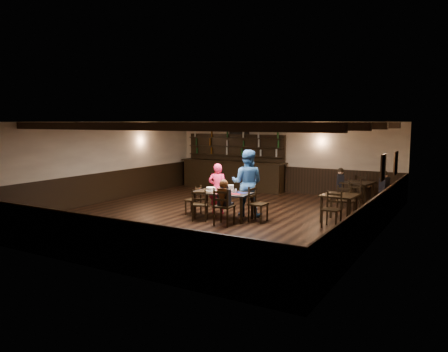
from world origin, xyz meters
The scene contains 25 objects.
ground centered at (0.00, 0.00, 0.00)m, with size 10.00×10.00×0.00m, color black.
room_shell centered at (0.01, 0.04, 1.75)m, with size 9.02×10.02×2.71m.
dining_table centered at (0.35, -0.18, 0.67)m, with size 1.63×0.83×0.75m.
chair_near_left centered at (-0.05, -0.78, 0.52)m, with size 0.53×0.52×0.89m.
chair_near_right centered at (0.77, -0.93, 0.58)m, with size 0.47×0.45×0.99m.
chair_end_left centered at (-0.61, -0.14, 0.50)m, with size 0.42×0.44×0.85m.
chair_end_right centered at (1.28, -0.03, 0.57)m, with size 0.44×0.46×0.97m.
chair_far_pushed centered at (-0.63, 1.22, 0.52)m, with size 0.42×0.40×0.89m.
woman_pink centered at (-0.13, 0.32, 0.75)m, with size 0.54×0.36×1.49m, color #FE3A77.
man_blue centered at (0.75, 0.50, 0.96)m, with size 0.93×0.72×1.91m, color navy.
seated_person centered at (0.77, -0.86, 0.81)m, with size 0.32×0.48×0.78m.
cake centered at (-0.07, -0.15, 0.80)m, with size 0.32×0.32×0.10m.
plate_stack_a centered at (0.34, -0.20, 0.83)m, with size 0.16×0.16×0.15m, color white.
plate_stack_b centered at (0.55, -0.11, 0.86)m, with size 0.18×0.18×0.21m, color white.
tea_light centered at (0.40, -0.06, 0.78)m, with size 0.04×0.04×0.06m.
salt_shaker centered at (0.68, -0.30, 0.80)m, with size 0.04×0.04×0.10m, color silver.
pepper_shaker centered at (0.80, -0.20, 0.79)m, with size 0.03×0.03×0.08m, color #A5A8AD.
drink_glass centered at (0.70, -0.08, 0.80)m, with size 0.06×0.06×0.10m, color silver.
menu_red centered at (0.82, -0.29, 0.75)m, with size 0.27×0.19×0.00m, color maroon.
menu_blue centered at (0.85, -0.05, 0.75)m, with size 0.33×0.23×0.00m, color #0F184D.
bar_counter centered at (-2.03, 4.72, 0.73)m, with size 4.50×0.70×2.20m.
back_table_a centered at (3.29, 1.02, 0.65)m, with size 0.93×0.93×0.75m.
back_table_b centered at (3.13, 3.79, 0.65)m, with size 1.01×1.01×0.75m.
bg_patron_left centered at (2.57, 3.74, 0.83)m, with size 0.32×0.40×0.72m.
bg_patron_right centered at (3.95, 3.77, 0.82)m, with size 0.29×0.38×0.70m.
Camera 1 is at (6.40, -10.58, 2.71)m, focal length 35.00 mm.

